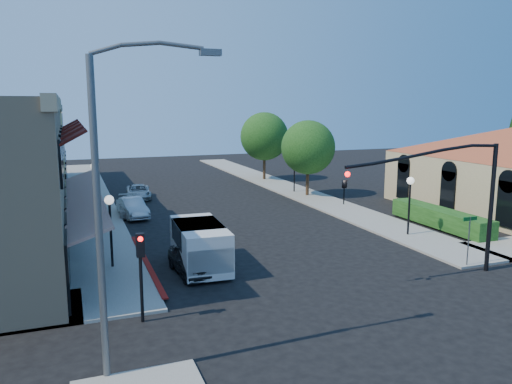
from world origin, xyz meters
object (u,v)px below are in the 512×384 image
object	(u,v)px
lamppost_left_far	(94,174)
white_van	(200,243)
street_name_sign	(469,233)
cobra_streetlight	(111,197)
parked_car_c	(131,206)
parked_car_b	(133,208)
lamppost_right_far	(294,162)
signal_mast_arm	(456,188)
parked_car_d	(138,192)
street_tree_a	(308,147)
street_tree_b	(264,136)
secondary_signal	(141,261)
lamppost_left_near	(110,213)
parked_car_a	(191,260)
lamppost_right_near	(410,191)

from	to	relation	value
lamppost_left_far	white_van	bearing A→B (deg)	-75.70
street_name_sign	lamppost_left_far	xyz separation A→B (m)	(-16.00, 19.80, 1.04)
cobra_streetlight	lamppost_left_far	distance (m)	24.14
parked_car_c	parked_car_b	bearing A→B (deg)	-87.39
lamppost_right_far	signal_mast_arm	bearing A→B (deg)	-96.70
signal_mast_arm	parked_car_d	bearing A→B (deg)	113.66
street_tree_a	street_tree_b	size ratio (longest dim) A/B	0.92
street_tree_b	white_van	distance (m)	28.94
secondary_signal	lamppost_right_far	xyz separation A→B (m)	(16.50, 22.59, 0.42)
lamppost_left_near	parked_car_a	xyz separation A→B (m)	(3.38, -2.00, -2.09)
signal_mast_arm	parked_car_a	world-z (taller)	signal_mast_arm
lamppost_left_far	parked_car_a	xyz separation A→B (m)	(3.38, -16.00, -2.09)
cobra_streetlight	lamppost_left_far	xyz separation A→B (m)	(0.65, 24.00, -2.53)
lamppost_right_far	parked_car_c	world-z (taller)	lamppost_right_far
lamppost_left_far	lamppost_right_near	world-z (taller)	same
secondary_signal	street_name_sign	bearing A→B (deg)	2.93
street_tree_b	parked_car_a	size ratio (longest dim) A/B	1.85
lamppost_right_far	parked_car_d	size ratio (longest dim) A/B	0.86
lamppost_right_near	parked_car_c	distance (m)	19.09
street_name_sign	lamppost_left_far	size ratio (longest dim) A/B	0.70
street_tree_b	parked_car_a	bearing A→B (deg)	-118.16
secondary_signal	street_name_sign	world-z (taller)	secondary_signal
lamppost_right_near	white_van	xyz separation A→B (m)	(-13.06, -1.45, -1.49)
street_tree_b	parked_car_b	size ratio (longest dim) A/B	1.73
signal_mast_arm	street_name_sign	distance (m)	2.98
lamppost_left_near	secondary_signal	bearing A→B (deg)	-85.66
signal_mast_arm	cobra_streetlight	world-z (taller)	cobra_streetlight
lamppost_left_near	street_tree_b	bearing A→B (deg)	54.21
parked_car_c	secondary_signal	bearing A→B (deg)	-92.92
street_tree_b	lamppost_left_far	xyz separation A→B (m)	(-17.30, -10.00, -1.81)
secondary_signal	parked_car_a	world-z (taller)	secondary_signal
lamppost_left_far	parked_car_a	bearing A→B (deg)	-78.07
secondary_signal	lamppost_right_near	bearing A→B (deg)	21.78
parked_car_a	street_tree_b	bearing A→B (deg)	58.18
secondary_signal	lamppost_right_near	distance (m)	17.77
cobra_streetlight	lamppost_left_near	world-z (taller)	cobra_streetlight
street_tree_a	lamppost_left_far	distance (m)	17.36
secondary_signal	street_name_sign	xyz separation A→B (m)	(15.50, 0.79, -0.62)
street_tree_b	signal_mast_arm	bearing A→B (deg)	-95.51
lamppost_left_far	parked_car_c	xyz separation A→B (m)	(2.30, -2.00, -2.12)
lamppost_right_far	parked_car_c	size ratio (longest dim) A/B	0.84
cobra_streetlight	lamppost_right_far	world-z (taller)	cobra_streetlight
secondary_signal	lamppost_right_far	size ratio (longest dim) A/B	0.93
cobra_streetlight	parked_car_d	bearing A→B (deg)	81.33
parked_car_a	street_name_sign	bearing A→B (deg)	-20.41
street_tree_b	lamppost_right_far	bearing A→B (deg)	-92.15
signal_mast_arm	street_tree_a	bearing A→B (deg)	81.83
signal_mast_arm	lamppost_right_near	distance (m)	7.15
lamppost_left_near	parked_car_d	distance (m)	18.49
street_name_sign	parked_car_d	xyz separation A→B (m)	(-12.38, 23.80, -1.12)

